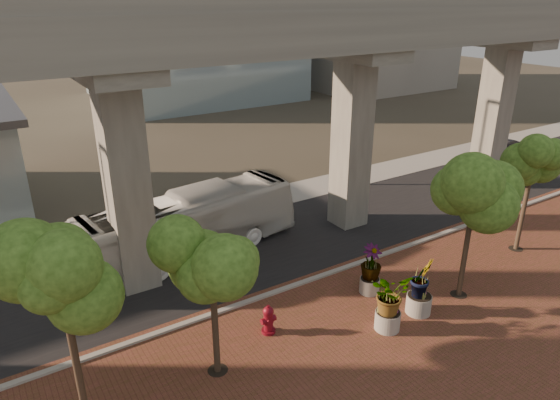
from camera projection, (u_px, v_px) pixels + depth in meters
ground at (276, 266)px, 23.76m from camera, size 160.00×160.00×0.00m
brick_plaza at (397, 362)px, 17.51m from camera, size 70.00×13.00×0.06m
asphalt_road at (255, 249)px, 25.31m from camera, size 90.00×8.00×0.04m
curb_strip at (300, 284)px, 22.17m from camera, size 70.00×0.25×0.16m
far_sidewalk at (209, 212)px, 29.60m from camera, size 90.00×3.00×0.06m
transit_viaduct at (252, 107)px, 22.54m from camera, size 72.00×5.60×12.40m
transit_bus at (188, 226)px, 24.13m from camera, size 11.74×4.18×3.20m
parked_car at (503, 148)px, 39.45m from camera, size 4.87×2.27×1.54m
fire_hydrant at (268, 319)px, 18.82m from camera, size 0.60×0.54×1.20m
planter_front at (390, 297)px, 18.70m from camera, size 2.16×2.16×2.38m
planter_right at (371, 264)px, 21.10m from camera, size 2.10×2.10×2.24m
planter_left at (421, 280)px, 19.67m from camera, size 2.24×2.24×2.46m
street_tree_far_west at (60, 282)px, 13.17m from camera, size 3.45×3.45×6.50m
street_tree_near_west at (211, 261)px, 15.47m from camera, size 3.48×3.48×5.88m
street_tree_near_east at (474, 196)px, 19.68m from camera, size 3.92×3.92×6.39m
street_tree_far_east at (533, 162)px, 23.51m from camera, size 3.28×3.28×6.15m
streetlamp_east at (356, 112)px, 31.92m from camera, size 0.43×1.25×8.61m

